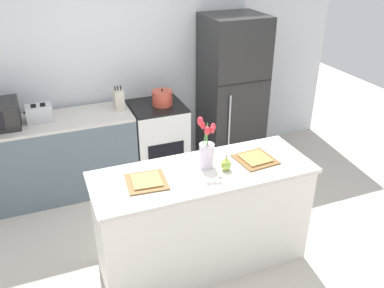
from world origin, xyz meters
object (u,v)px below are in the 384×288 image
object	(u,v)px
pear_figurine	(226,164)
toaster	(39,113)
plate_setting_right	(255,159)
cooking_pot	(162,98)
knife_block	(119,100)
stove_range	(158,140)
plate_setting_left	(146,181)
flower_vase	(207,150)
refrigerator	(232,93)

from	to	relation	value
pear_figurine	toaster	distance (m)	2.14
pear_figurine	plate_setting_right	size ratio (longest dim) A/B	0.42
pear_figurine	cooking_pot	xyz separation A→B (m)	(-0.01, 1.63, -0.02)
pear_figurine	knife_block	bearing A→B (deg)	106.22
plate_setting_right	stove_range	bearing A→B (deg)	103.08
stove_range	cooking_pot	size ratio (longest dim) A/B	3.76
stove_range	toaster	xyz separation A→B (m)	(-1.25, 0.03, 0.53)
stove_range	knife_block	distance (m)	0.70
plate_setting_left	flower_vase	bearing A→B (deg)	5.76
plate_setting_left	cooking_pot	size ratio (longest dim) A/B	1.38
pear_figurine	toaster	size ratio (longest dim) A/B	0.49
pear_figurine	knife_block	xyz separation A→B (m)	(-0.49, 1.69, 0.01)
stove_range	cooking_pot	bearing A→B (deg)	-18.14
plate_setting_right	flower_vase	bearing A→B (deg)	172.94
flower_vase	toaster	world-z (taller)	flower_vase
refrigerator	flower_vase	xyz separation A→B (m)	(-1.00, -1.55, 0.18)
flower_vase	pear_figurine	bearing A→B (deg)	-41.80
refrigerator	flower_vase	bearing A→B (deg)	-122.95
plate_setting_left	plate_setting_right	size ratio (longest dim) A/B	1.00
plate_setting_right	knife_block	world-z (taller)	knife_block
refrigerator	toaster	bearing A→B (deg)	179.33
toaster	knife_block	distance (m)	0.83
flower_vase	plate_setting_left	world-z (taller)	flower_vase
plate_setting_left	knife_block	bearing A→B (deg)	84.71
flower_vase	knife_block	bearing A→B (deg)	103.13
pear_figurine	refrigerator	bearing A→B (deg)	62.04
refrigerator	cooking_pot	bearing A→B (deg)	-178.63
plate_setting_left	knife_block	distance (m)	1.64
stove_range	plate_setting_left	distance (m)	1.77
cooking_pot	knife_block	xyz separation A→B (m)	(-0.48, 0.05, 0.03)
plate_setting_right	knife_block	distance (m)	1.81
flower_vase	pear_figurine	size ratio (longest dim) A/B	3.22
stove_range	refrigerator	world-z (taller)	refrigerator
plate_setting_right	refrigerator	bearing A→B (deg)	70.09
plate_setting_left	toaster	xyz separation A→B (m)	(-0.68, 1.62, 0.03)
stove_range	toaster	distance (m)	1.36
cooking_pot	pear_figurine	bearing A→B (deg)	-89.71
pear_figurine	knife_block	world-z (taller)	knife_block
stove_range	plate_setting_left	bearing A→B (deg)	-109.67
plate_setting_right	knife_block	xyz separation A→B (m)	(-0.79, 1.63, 0.05)
refrigerator	pear_figurine	xyz separation A→B (m)	(-0.88, -1.66, 0.08)
refrigerator	stove_range	bearing A→B (deg)	-179.96
toaster	plate_setting_right	bearing A→B (deg)	-44.97
refrigerator	toaster	xyz separation A→B (m)	(-2.20, 0.03, 0.06)
plate_setting_right	pear_figurine	bearing A→B (deg)	-169.13
stove_range	cooking_pot	xyz separation A→B (m)	(0.06, -0.02, 0.53)
flower_vase	plate_setting_left	xyz separation A→B (m)	(-0.52, -0.05, -0.14)
toaster	stove_range	bearing A→B (deg)	-1.21
stove_range	refrigerator	xyz separation A→B (m)	(0.95, 0.00, 0.47)
stove_range	flower_vase	distance (m)	1.67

